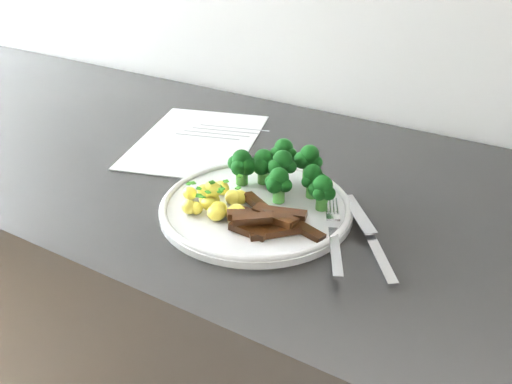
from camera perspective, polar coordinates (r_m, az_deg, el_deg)
recipe_paper at (r=0.97m, az=-6.20°, el=5.39°), size 0.27×0.33×0.00m
plate at (r=0.75m, az=0.00°, el=-1.51°), size 0.27×0.27×0.02m
broccoli at (r=0.77m, az=2.72°, el=2.52°), size 0.17×0.11×0.06m
potatoes at (r=0.73m, az=-4.20°, el=-0.95°), size 0.11×0.09×0.04m
beef_strips at (r=0.69m, az=1.18°, el=-2.88°), size 0.14×0.09×0.03m
fork at (r=0.67m, az=8.23°, el=-4.85°), size 0.09×0.16×0.02m
knife at (r=0.68m, az=12.22°, el=-5.54°), size 0.13×0.16×0.02m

